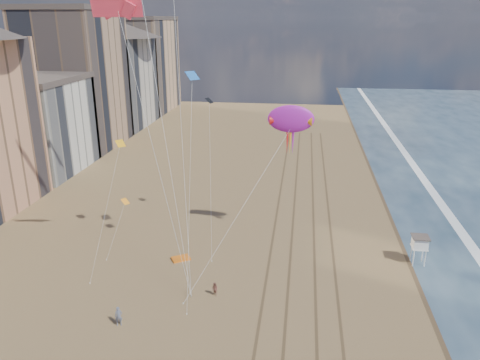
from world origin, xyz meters
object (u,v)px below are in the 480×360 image
lifeguard_stand (420,243)px  show_kite (291,119)px  kite_flyer_a (119,316)px  grounded_kite (181,258)px  kite_flyer_b (215,289)px

lifeguard_stand → show_kite: size_ratio=0.15×
show_kite → kite_flyer_a: bearing=-127.7°
lifeguard_stand → kite_flyer_a: size_ratio=1.82×
grounded_kite → kite_flyer_b: 8.70m
lifeguard_stand → kite_flyer_b: (-21.71, -9.60, -1.89)m
grounded_kite → kite_flyer_b: bearing=-83.6°
lifeguard_stand → kite_flyer_b: lifeguard_stand is taller
grounded_kite → kite_flyer_a: size_ratio=1.10×
lifeguard_stand → grounded_kite: size_ratio=1.65×
kite_flyer_a → show_kite: bearing=34.2°
lifeguard_stand → grounded_kite: 27.30m
grounded_kite → show_kite: 20.49m
show_kite → kite_flyer_a: size_ratio=12.20×
lifeguard_stand → kite_flyer_a: lifeguard_stand is taller
lifeguard_stand → kite_flyer_b: 23.81m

